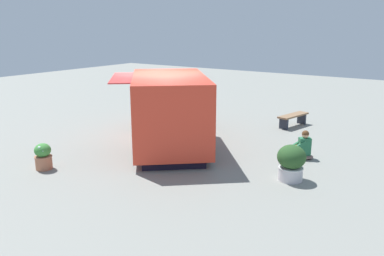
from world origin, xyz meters
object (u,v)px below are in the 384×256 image
(person_customer, at_px, (303,148))
(plaza_bench, at_px, (293,118))
(food_truck, at_px, (169,110))
(planter_flowering_near, at_px, (43,156))
(planter_flowering_side, at_px, (291,162))

(person_customer, xyz_separation_m, plaza_bench, (3.36, 1.52, 0.03))
(plaza_bench, bearing_deg, person_customer, -155.68)
(food_truck, xyz_separation_m, plaza_bench, (4.24, -2.55, -0.73))
(planter_flowering_near, xyz_separation_m, planter_flowering_side, (2.88, -5.58, 0.12))
(plaza_bench, bearing_deg, food_truck, 149.04)
(planter_flowering_side, xyz_separation_m, plaza_bench, (5.11, 1.81, -0.13))
(person_customer, height_order, planter_flowering_side, planter_flowering_side)
(food_truck, distance_m, person_customer, 4.23)
(planter_flowering_near, relative_size, planter_flowering_side, 0.78)
(person_customer, bearing_deg, planter_flowering_near, 131.20)
(planter_flowering_near, relative_size, plaza_bench, 0.45)
(planter_flowering_near, bearing_deg, person_customer, -48.80)
(food_truck, bearing_deg, person_customer, -77.73)
(planter_flowering_near, xyz_separation_m, plaza_bench, (7.99, -3.77, -0.01))
(person_customer, bearing_deg, food_truck, 102.27)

